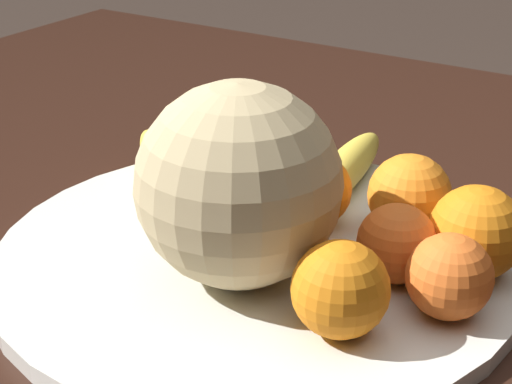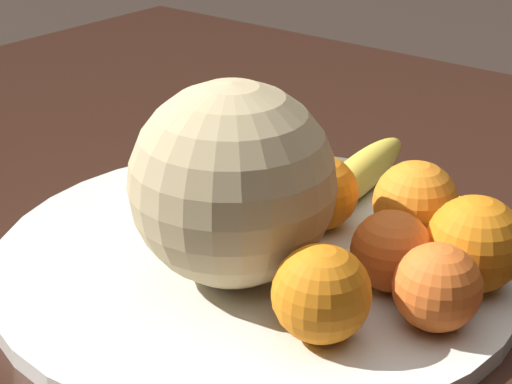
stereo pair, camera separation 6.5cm
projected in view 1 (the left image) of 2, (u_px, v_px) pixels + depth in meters
name	position (u px, v px, depth m)	size (l,w,h in m)	color
kitchen_table	(250.00, 324.00, 0.75)	(1.34, 1.14, 0.73)	black
fruit_bowl	(256.00, 257.00, 0.67)	(0.41, 0.41, 0.01)	silver
melon	(239.00, 185.00, 0.60)	(0.15, 0.15, 0.15)	tan
banana_bunch	(257.00, 167.00, 0.77)	(0.25, 0.24, 0.03)	brown
orange_front_left	(340.00, 289.00, 0.55)	(0.07, 0.07, 0.07)	orange
orange_front_right	(476.00, 232.00, 0.62)	(0.07, 0.07, 0.07)	orange
orange_mid_center	(397.00, 244.00, 0.62)	(0.06, 0.06, 0.06)	orange
orange_back_left	(409.00, 195.00, 0.68)	(0.07, 0.07, 0.07)	orange
orange_back_right	(314.00, 190.00, 0.70)	(0.06, 0.06, 0.06)	orange
orange_top_small	(449.00, 277.00, 0.57)	(0.06, 0.06, 0.06)	orange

